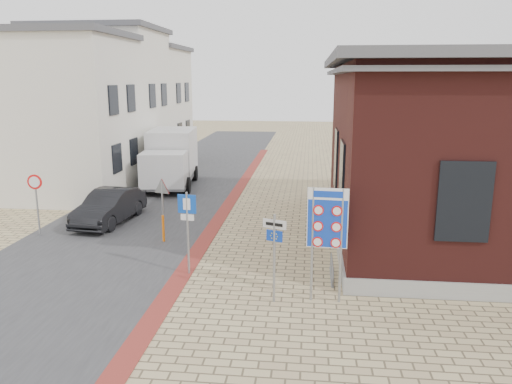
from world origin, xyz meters
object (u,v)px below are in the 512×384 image
at_px(essen_sign, 274,244).
at_px(bollard, 163,229).
at_px(parking_sign, 187,219).
at_px(sedan, 110,207).
at_px(border_sign, 327,220).
at_px(box_truck, 171,158).

bearing_deg(essen_sign, bollard, 154.15).
relative_size(essen_sign, parking_sign, 0.94).
height_order(sedan, essen_sign, essen_sign).
xyz_separation_m(sedan, essen_sign, (7.50, -6.96, 0.95)).
bearing_deg(bollard, parking_sign, -60.46).
xyz_separation_m(parking_sign, bollard, (-1.70, 3.00, -1.29)).
distance_m(sedan, border_sign, 11.29).
height_order(border_sign, essen_sign, border_sign).
distance_m(sedan, essen_sign, 10.27).
xyz_separation_m(border_sign, parking_sign, (-4.20, 1.50, -0.50)).
xyz_separation_m(sedan, box_truck, (0.56, 7.59, 0.91)).
bearing_deg(border_sign, parking_sign, 164.36).
bearing_deg(border_sign, bollard, 146.68).
bearing_deg(sedan, border_sign, -31.82).
xyz_separation_m(box_truck, essen_sign, (6.94, -14.54, 0.03)).
relative_size(box_truck, bollard, 6.03).
distance_m(border_sign, parking_sign, 4.49).
distance_m(box_truck, essen_sign, 16.11).
xyz_separation_m(essen_sign, parking_sign, (-2.80, 1.70, 0.16)).
bearing_deg(box_truck, bollard, -82.62).
bearing_deg(bollard, sedan, 143.07).
height_order(sedan, border_sign, border_sign).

